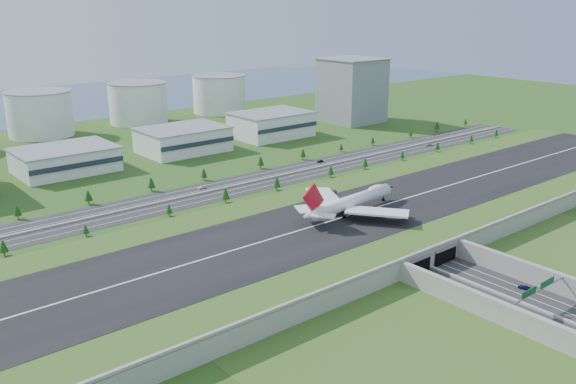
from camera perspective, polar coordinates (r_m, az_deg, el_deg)
ground at (r=285.04m, az=5.29°, el=-3.88°), size 1200.00×1200.00×0.00m
airfield_deck at (r=283.52m, az=5.32°, el=-3.11°), size 520.00×100.00×9.20m
underpass_road at (r=230.56m, az=23.17°, el=-9.74°), size 38.80×120.40×8.00m
sign_gantry_near at (r=230.78m, az=22.31°, el=-8.63°), size 38.70×0.70×9.80m
north_expressway at (r=354.80m, az=-5.53°, el=0.43°), size 560.00×36.00×0.12m
tree_row at (r=354.42m, az=-5.31°, el=1.18°), size 503.05×48.54×8.29m
hangar_mid_a at (r=410.00m, az=-20.12°, el=2.84°), size 58.00×42.00×15.00m
hangar_mid_b at (r=443.79m, az=-9.80°, el=4.84°), size 58.00×42.00×17.00m
hangar_mid_c at (r=487.13m, az=-1.60°, el=6.31°), size 58.00×42.00×19.00m
office_tower at (r=550.28m, az=5.99°, el=9.41°), size 46.00×46.00×55.00m
fuel_tank_b at (r=527.56m, az=-22.19°, el=6.78°), size 50.00×50.00×35.00m
fuel_tank_c at (r=558.23m, az=-13.84°, el=8.08°), size 50.00×50.00×35.00m
fuel_tank_d at (r=599.47m, az=-6.46°, el=9.08°), size 50.00×50.00×35.00m
bay_water at (r=701.16m, az=-23.65°, el=7.50°), size 1200.00×260.00×0.06m
boeing_747 at (r=286.64m, az=5.99°, el=-0.86°), size 65.54×61.70×20.26m
car_0 at (r=235.87m, az=17.26°, el=-9.12°), size 2.76×4.97×1.60m
car_2 at (r=247.35m, az=21.23°, el=-8.31°), size 3.01×5.03×1.31m
car_5 at (r=409.26m, az=3.01°, el=2.91°), size 4.85×2.58×1.52m
car_6 at (r=468.45m, az=13.05°, el=4.34°), size 6.14×4.17×1.56m
car_7 at (r=353.90m, az=-8.08°, el=0.44°), size 5.62×2.56×1.60m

